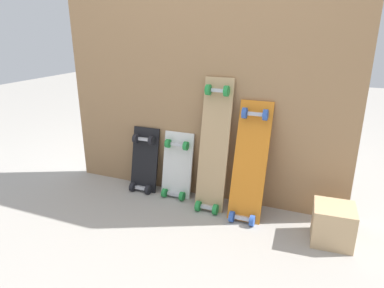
# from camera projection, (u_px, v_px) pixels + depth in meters

# --- Properties ---
(ground_plane) EXTENTS (12.00, 12.00, 0.00)m
(ground_plane) POSITION_uv_depth(u_px,v_px,m) (195.00, 196.00, 2.61)
(ground_plane) COLOR #9E9991
(plywood_wall_panel) EXTENTS (2.13, 0.04, 1.73)m
(plywood_wall_panel) POSITION_uv_depth(u_px,v_px,m) (200.00, 82.00, 2.39)
(plywood_wall_panel) COLOR #99724C
(plywood_wall_panel) RESTS_ON ground
(skateboard_black) EXTENTS (0.22, 0.19, 0.55)m
(skateboard_black) POSITION_uv_depth(u_px,v_px,m) (144.00, 164.00, 2.67)
(skateboard_black) COLOR black
(skateboard_black) RESTS_ON ground
(skateboard_white) EXTENTS (0.23, 0.18, 0.55)m
(skateboard_white) POSITION_uv_depth(u_px,v_px,m) (177.00, 169.00, 2.57)
(skateboard_white) COLOR silver
(skateboard_white) RESTS_ON ground
(skateboard_natural) EXTENTS (0.21, 0.28, 0.97)m
(skateboard_natural) POSITION_uv_depth(u_px,v_px,m) (213.00, 150.00, 2.36)
(skateboard_natural) COLOR tan
(skateboard_natural) RESTS_ON ground
(skateboard_orange) EXTENTS (0.22, 0.32, 0.83)m
(skateboard_orange) POSITION_uv_depth(u_px,v_px,m) (249.00, 166.00, 2.26)
(skateboard_orange) COLOR orange
(skateboard_orange) RESTS_ON ground
(wooden_crate) EXTENTS (0.25, 0.25, 0.23)m
(wooden_crate) POSITION_uv_depth(u_px,v_px,m) (333.00, 224.00, 2.03)
(wooden_crate) COLOR tan
(wooden_crate) RESTS_ON ground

